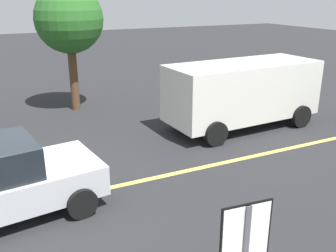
{
  "coord_description": "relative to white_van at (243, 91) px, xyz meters",
  "views": [
    {
      "loc": [
        -0.34,
        -7.74,
        4.33
      ],
      "look_at": [
        3.58,
        0.33,
        1.19
      ],
      "focal_mm": 40.52,
      "sensor_mm": 36.0,
      "label": 1
    }
  ],
  "objects": [
    {
      "name": "tree_centre_verge",
      "position": [
        -4.64,
        4.54,
        2.15
      ],
      "size": [
        2.52,
        2.52,
        4.71
      ],
      "color": "#513823",
      "rests_on": "ground_plane"
    },
    {
      "name": "lane_marking_centre",
      "position": [
        -4.31,
        -2.26,
        -1.26
      ],
      "size": [
        28.0,
        0.16,
        0.01
      ],
      "primitive_type": "cube",
      "color": "#E0D14C"
    },
    {
      "name": "ground_plane",
      "position": [
        -7.31,
        -2.26,
        -1.27
      ],
      "size": [
        80.0,
        80.0,
        0.0
      ],
      "primitive_type": "plane",
      "color": "#262628"
    },
    {
      "name": "white_van",
      "position": [
        0.0,
        0.0,
        0.0
      ],
      "size": [
        5.29,
        2.46,
        2.2
      ],
      "color": "silver",
      "rests_on": "ground_plane"
    }
  ]
}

